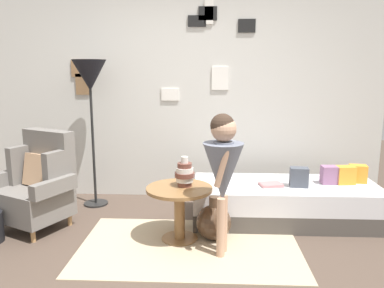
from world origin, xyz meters
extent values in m
plane|color=#4C3D33|center=(0.00, 0.00, 0.00)|extent=(12.00, 12.00, 0.00)
cube|color=beige|center=(0.00, 1.95, 1.30)|extent=(4.80, 0.10, 2.60)
cube|color=white|center=(0.30, 1.90, 2.23)|extent=(0.10, 0.02, 0.27)
cube|color=#63635E|center=(0.30, 1.89, 2.23)|extent=(0.08, 0.01, 0.21)
cube|color=black|center=(0.74, 1.90, 2.07)|extent=(0.20, 0.02, 0.15)
cube|color=slate|center=(0.74, 1.89, 2.07)|extent=(0.16, 0.01, 0.12)
cube|color=black|center=(0.29, 1.90, 2.21)|extent=(0.21, 0.02, 0.16)
cube|color=gray|center=(0.29, 1.89, 2.21)|extent=(0.17, 0.01, 0.12)
cube|color=olive|center=(-1.23, 1.90, 1.40)|extent=(0.16, 0.02, 0.25)
cube|color=#B2B2A7|center=(-1.23, 1.89, 1.40)|extent=(0.13, 0.01, 0.20)
cube|color=olive|center=(-1.27, 1.90, 1.58)|extent=(0.18, 0.02, 0.20)
cube|color=#A7A79D|center=(-1.27, 1.89, 1.58)|extent=(0.14, 0.01, 0.15)
cube|color=white|center=(-0.16, 1.90, 1.28)|extent=(0.21, 0.02, 0.14)
cube|color=white|center=(-0.16, 1.89, 1.28)|extent=(0.16, 0.01, 0.11)
cube|color=black|center=(0.16, 1.90, 2.13)|extent=(0.21, 0.02, 0.13)
cube|color=#ABABA0|center=(0.16, 1.89, 2.13)|extent=(0.16, 0.01, 0.10)
cube|color=white|center=(0.44, 1.90, 1.47)|extent=(0.20, 0.02, 0.27)
cube|color=#ABABAA|center=(0.44, 1.89, 1.47)|extent=(0.15, 0.01, 0.21)
cube|color=tan|center=(0.15, 0.45, 0.01)|extent=(1.96, 1.22, 0.01)
cylinder|color=tan|center=(-1.73, 0.70, 0.06)|extent=(0.04, 0.04, 0.12)
cylinder|color=tan|center=(-1.30, 0.49, 0.06)|extent=(0.04, 0.04, 0.12)
cylinder|color=tan|center=(-1.54, 1.10, 0.06)|extent=(0.04, 0.04, 0.12)
cylinder|color=tan|center=(-1.11, 0.89, 0.06)|extent=(0.04, 0.04, 0.12)
cube|color=slate|center=(-1.42, 0.80, 0.27)|extent=(0.79, 0.77, 0.30)
cube|color=slate|center=(-1.32, 1.00, 0.70)|extent=(0.60, 0.39, 0.55)
cube|color=slate|center=(-1.61, 1.00, 0.61)|extent=(0.21, 0.31, 0.39)
cube|color=slate|center=(-1.14, 0.77, 0.61)|extent=(0.21, 0.31, 0.39)
cube|color=slate|center=(-1.72, 0.92, 0.49)|extent=(0.30, 0.49, 0.14)
cube|color=slate|center=(-1.13, 0.63, 0.49)|extent=(0.30, 0.49, 0.14)
cube|color=tan|center=(-1.38, 0.88, 0.58)|extent=(0.40, 0.31, 0.33)
cube|color=#4C4742|center=(1.12, 1.13, 0.09)|extent=(1.90, 0.80, 0.18)
cube|color=silver|center=(1.12, 1.13, 0.29)|extent=(1.90, 0.80, 0.22)
cube|color=orange|center=(1.89, 1.23, 0.49)|extent=(0.19, 0.14, 0.19)
cube|color=orange|center=(1.74, 1.16, 0.49)|extent=(0.20, 0.14, 0.19)
cube|color=gray|center=(1.58, 1.16, 0.49)|extent=(0.18, 0.13, 0.19)
cube|color=#474C56|center=(1.23, 1.04, 0.50)|extent=(0.19, 0.14, 0.20)
cylinder|color=olive|center=(0.05, 0.60, 0.01)|extent=(0.34, 0.34, 0.02)
cylinder|color=olive|center=(0.05, 0.60, 0.25)|extent=(0.10, 0.10, 0.46)
cylinder|color=olive|center=(0.05, 0.60, 0.50)|extent=(0.61, 0.61, 0.03)
cylinder|color=brown|center=(0.10, 0.65, 0.53)|extent=(0.13, 0.13, 0.04)
cylinder|color=silver|center=(0.10, 0.65, 0.58)|extent=(0.16, 0.16, 0.04)
cylinder|color=brown|center=(0.10, 0.65, 0.62)|extent=(0.18, 0.18, 0.04)
cylinder|color=silver|center=(0.10, 0.65, 0.66)|extent=(0.16, 0.16, 0.04)
cylinder|color=brown|center=(0.10, 0.65, 0.71)|extent=(0.13, 0.13, 0.04)
cylinder|color=silver|center=(0.10, 0.65, 0.76)|extent=(0.06, 0.06, 0.06)
cylinder|color=black|center=(-1.02, 1.52, 0.01)|extent=(0.28, 0.28, 0.02)
cylinder|color=black|center=(-1.02, 1.52, 0.81)|extent=(0.03, 0.03, 1.58)
cone|color=black|center=(-1.02, 1.52, 1.51)|extent=(0.38, 0.38, 0.35)
cylinder|color=tan|center=(0.42, 0.28, 0.26)|extent=(0.07, 0.07, 0.52)
cylinder|color=tan|center=(0.45, 0.38, 0.26)|extent=(0.07, 0.07, 0.52)
cone|color=slate|center=(0.44, 0.33, 0.73)|extent=(0.34, 0.34, 0.49)
cylinder|color=slate|center=(0.44, 0.33, 0.90)|extent=(0.17, 0.17, 0.19)
cylinder|color=tan|center=(0.43, 0.21, 0.80)|extent=(0.14, 0.08, 0.33)
cylinder|color=tan|center=(0.49, 0.44, 0.80)|extent=(0.14, 0.08, 0.33)
sphere|color=tan|center=(0.44, 0.33, 1.10)|extent=(0.21, 0.21, 0.21)
sphere|color=#38281E|center=(0.43, 0.33, 1.12)|extent=(0.20, 0.20, 0.20)
cube|color=#BB7779|center=(0.95, 1.05, 0.42)|extent=(0.25, 0.20, 0.03)
sphere|color=#473323|center=(0.37, 0.63, 0.17)|extent=(0.33, 0.33, 0.33)
cylinder|color=#473323|center=(0.37, 0.63, 0.37)|extent=(0.09, 0.09, 0.09)
camera|label=1|loc=(0.32, -2.76, 1.57)|focal=35.89mm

